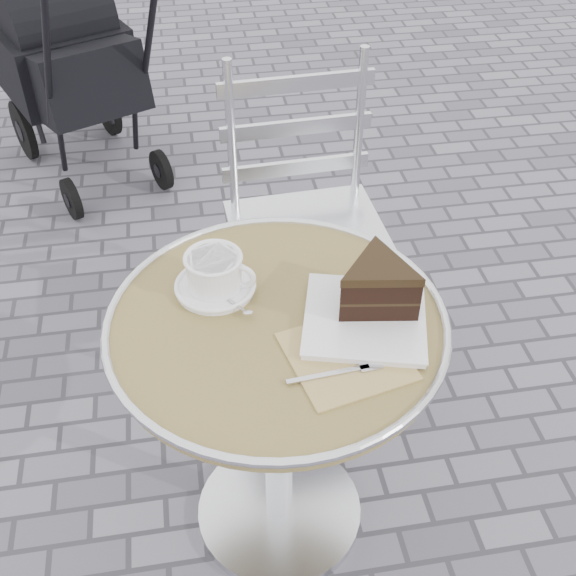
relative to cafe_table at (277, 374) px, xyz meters
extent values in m
plane|color=slate|center=(0.00, 0.00, -0.57)|extent=(80.00, 80.00, 0.00)
cylinder|color=silver|center=(0.00, 0.00, -0.55)|extent=(0.44, 0.44, 0.03)
cylinder|color=silver|center=(0.00, 0.00, -0.20)|extent=(0.07, 0.07, 0.67)
cylinder|color=tan|center=(0.00, 0.00, 0.15)|extent=(0.70, 0.70, 0.03)
torus|color=silver|center=(0.00, 0.00, 0.16)|extent=(0.72, 0.72, 0.02)
cylinder|color=white|center=(-0.12, 0.12, 0.17)|extent=(0.17, 0.17, 0.01)
cylinder|color=white|center=(-0.12, 0.12, 0.21)|extent=(0.16, 0.16, 0.07)
torus|color=white|center=(-0.06, 0.09, 0.21)|extent=(0.06, 0.04, 0.06)
cylinder|color=beige|center=(-0.12, 0.12, 0.25)|extent=(0.11, 0.11, 0.01)
cube|color=tan|center=(0.12, -0.12, 0.17)|extent=(0.26, 0.26, 0.00)
cube|color=white|center=(0.18, -0.04, 0.17)|extent=(0.30, 0.30, 0.01)
cylinder|color=silver|center=(0.00, 0.36, -0.32)|extent=(0.03, 0.03, 0.49)
cylinder|color=silver|center=(0.38, 0.38, -0.32)|extent=(0.03, 0.03, 0.49)
cylinder|color=silver|center=(-0.01, 0.73, -0.32)|extent=(0.03, 0.03, 0.49)
cylinder|color=silver|center=(0.36, 0.75, -0.32)|extent=(0.03, 0.03, 0.49)
cube|color=silver|center=(0.18, 0.56, -0.06)|extent=(0.46, 0.46, 0.02)
cube|color=black|center=(-0.56, 1.86, -0.10)|extent=(0.63, 0.75, 0.39)
cylinder|color=black|center=(-0.62, 1.51, -0.48)|extent=(0.10, 0.17, 0.17)
cylinder|color=black|center=(-0.25, 1.68, -0.48)|extent=(0.10, 0.17, 0.17)
cylinder|color=black|center=(-0.86, 2.04, -0.43)|extent=(0.14, 0.26, 0.27)
cylinder|color=black|center=(-0.49, 2.21, -0.43)|extent=(0.14, 0.26, 0.27)
camera|label=1|loc=(-0.15, -1.06, 1.20)|focal=45.00mm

